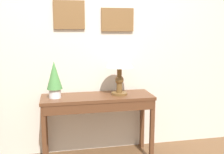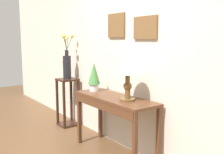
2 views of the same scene
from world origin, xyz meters
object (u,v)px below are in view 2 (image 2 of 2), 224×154
Objects in this scene: pedestal_stand_left at (68,102)px; flower_vase_tall at (67,64)px; table_lamp at (128,69)px; potted_plant_on_console at (94,76)px; console_table at (113,105)px.

pedestal_stand_left is 0.66m from flower_vase_tall.
flower_vase_tall is (-1.65, 0.05, -0.06)m from table_lamp.
potted_plant_on_console is 1.09m from pedestal_stand_left.
flower_vase_tall reaches higher than console_table.
table_lamp is 0.63× the size of pedestal_stand_left.
table_lamp is at bearing -1.71° from pedestal_stand_left.
flower_vase_tall reaches higher than potted_plant_on_console.
table_lamp reaches higher than pedestal_stand_left.
pedestal_stand_left is at bearing 178.29° from table_lamp.
potted_plant_on_console reaches higher than console_table.
table_lamp is 1.80m from pedestal_stand_left.
flower_vase_tall is (-0.93, 0.05, 0.09)m from potted_plant_on_console.
pedestal_stand_left is at bearing -179.63° from flower_vase_tall.
console_table is 1.42m from pedestal_stand_left.
console_table is 0.54m from table_lamp.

